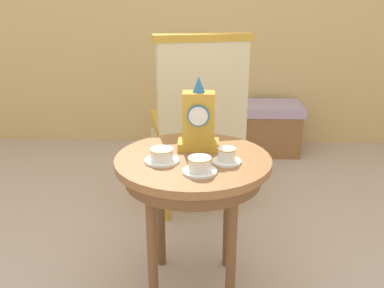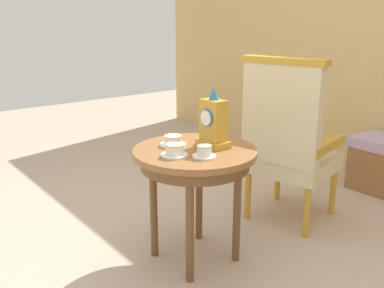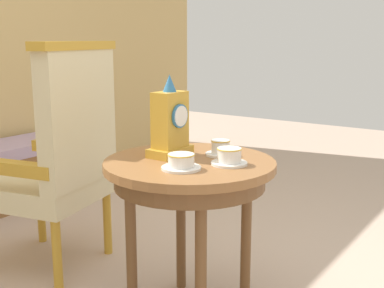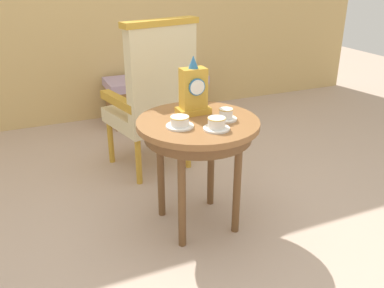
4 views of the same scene
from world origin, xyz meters
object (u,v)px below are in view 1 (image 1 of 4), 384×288
object	(u,v)px
teacup_right	(200,166)
teacup_center	(227,156)
side_table	(193,174)
mantel_clock	(199,121)
window_bench	(244,127)
armchair	(198,123)
teacup_left	(162,156)

from	to	relation	value
teacup_right	teacup_center	world-z (taller)	same
side_table	teacup_center	bearing A→B (deg)	-20.66
teacup_right	mantel_clock	bearing A→B (deg)	92.27
teacup_center	window_bench	size ratio (longest dim) A/B	0.13
armchair	side_table	bearing A→B (deg)	-90.45
teacup_right	mantel_clock	world-z (taller)	mantel_clock
teacup_right	armchair	size ratio (longest dim) A/B	0.12
window_bench	teacup_center	bearing A→B (deg)	-97.13
teacup_left	mantel_clock	xyz separation A→B (m)	(0.15, 0.17, 0.11)
mantel_clock	armchair	size ratio (longest dim) A/B	0.29
teacup_right	teacup_center	bearing A→B (deg)	44.31
teacup_left	armchair	world-z (taller)	armchair
mantel_clock	window_bench	xyz separation A→B (m)	(0.36, 1.75, -0.59)
mantel_clock	armchair	world-z (taller)	armchair
teacup_right	teacup_left	bearing A→B (deg)	146.05
side_table	mantel_clock	xyz separation A→B (m)	(0.02, 0.11, 0.22)
teacup_left	window_bench	distance (m)	2.05
teacup_center	armchair	world-z (taller)	armchair
mantel_clock	window_bench	world-z (taller)	mantel_clock
side_table	teacup_center	distance (m)	0.19
side_table	teacup_center	world-z (taller)	teacup_center
teacup_left	armchair	distance (m)	0.86
side_table	window_bench	bearing A→B (deg)	78.33
teacup_left	teacup_right	world-z (taller)	teacup_right
teacup_right	armchair	world-z (taller)	armchair
side_table	teacup_center	size ratio (longest dim) A/B	5.48
teacup_center	armchair	distance (m)	0.86
teacup_left	mantel_clock	size ratio (longest dim) A/B	0.45
side_table	armchair	distance (m)	0.79
side_table	teacup_right	size ratio (longest dim) A/B	4.88
teacup_left	side_table	bearing A→B (deg)	22.60
teacup_left	teacup_center	xyz separation A→B (m)	(0.28, -0.00, 0.00)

